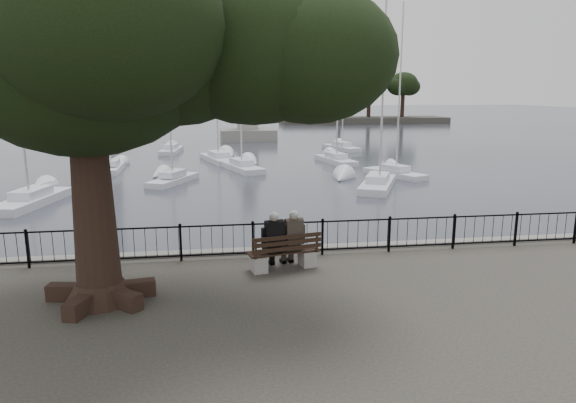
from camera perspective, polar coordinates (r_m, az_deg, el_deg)
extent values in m
cube|color=slate|center=(15.41, -0.27, -7.27)|extent=(200.00, 0.40, 1.20)
plane|color=#262B34|center=(114.56, -7.30, 9.20)|extent=(260.00, 260.00, 0.00)
cube|color=black|center=(14.51, 0.00, -2.39)|extent=(22.00, 0.04, 0.04)
cube|color=black|center=(14.74, 0.00, -5.52)|extent=(22.00, 0.04, 0.04)
cube|color=gray|center=(13.51, -3.27, -6.90)|extent=(0.46, 0.54, 0.44)
cube|color=gray|center=(13.95, 2.15, -6.26)|extent=(0.46, 0.54, 0.44)
cube|color=black|center=(13.64, -0.52, -5.56)|extent=(1.97, 0.92, 0.04)
cube|color=black|center=(13.29, -0.10, -4.61)|extent=(1.87, 0.45, 0.42)
cube|color=black|center=(13.52, -1.68, -5.16)|extent=(0.44, 0.39, 0.25)
cube|color=black|center=(13.30, -1.52, -3.65)|extent=(0.51, 0.35, 0.63)
sphere|color=tan|center=(13.22, -1.60, -1.75)|extent=(0.24, 0.24, 0.24)
ellipsoid|color=#B2B2B2|center=(13.19, -1.56, -1.62)|extent=(0.25, 0.25, 0.22)
cube|color=black|center=(13.90, -2.08, -6.24)|extent=(0.43, 0.53, 0.48)
cube|color=#2A2520|center=(13.70, 0.51, -4.92)|extent=(0.44, 0.39, 0.25)
cube|color=#2A2520|center=(13.48, 0.69, -3.43)|extent=(0.51, 0.35, 0.63)
sphere|color=tan|center=(13.41, 0.63, -1.55)|extent=(0.24, 0.24, 0.24)
ellipsoid|color=#B2B2B2|center=(13.37, 0.67, -1.43)|extent=(0.25, 0.25, 0.22)
cube|color=#2A2520|center=(14.08, 0.05, -6.00)|extent=(0.43, 0.53, 0.48)
cone|color=black|center=(12.45, -20.11, -9.28)|extent=(1.57, 1.57, 0.46)
cone|color=black|center=(11.79, -21.00, 2.31)|extent=(1.02, 1.02, 5.54)
ellipsoid|color=black|center=(11.67, -21.98, 14.92)|extent=(5.36, 5.36, 4.18)
ellipsoid|color=black|center=(11.80, -13.01, 17.22)|extent=(4.80, 4.80, 3.75)
ellipsoid|color=black|center=(11.51, -3.96, 16.71)|extent=(4.25, 4.25, 3.31)
ellipsoid|color=black|center=(11.29, 2.53, 15.87)|extent=(3.69, 3.69, 2.88)
ellipsoid|color=black|center=(13.53, -24.05, 16.61)|extent=(4.25, 4.25, 3.31)
ellipsoid|color=black|center=(10.00, -19.47, 17.84)|extent=(4.25, 4.25, 3.31)
ellipsoid|color=black|center=(12.73, -9.25, 18.65)|extent=(4.06, 4.06, 3.17)
cube|color=slate|center=(75.29, -20.65, 7.52)|extent=(10.46, 10.46, 1.40)
cone|color=gray|center=(75.54, -21.41, 17.34)|extent=(6.70, 6.70, 25.11)
cube|color=slate|center=(61.74, -4.51, 7.41)|extent=(6.40, 6.40, 1.40)
cube|color=gray|center=(61.58, -4.55, 9.85)|extent=(2.35, 2.77, 4.27)
cube|color=slate|center=(61.53, -4.58, 11.98)|extent=(2.77, 3.19, 0.30)
cube|color=gray|center=(61.86, -4.62, 12.81)|extent=(1.39, 2.35, 1.49)
cube|color=gray|center=(60.81, -4.56, 13.53)|extent=(1.60, 1.07, 1.71)
sphere|color=gray|center=(60.42, -4.56, 14.65)|extent=(1.81, 1.81, 1.81)
cube|color=silver|center=(29.02, -26.54, -0.14)|extent=(2.69, 5.84, 0.63)
cube|color=silver|center=(28.93, -26.63, 0.83)|extent=(1.59, 2.48, 0.47)
cylinder|color=silver|center=(28.20, -27.79, 10.57)|extent=(0.13, 0.13, 10.26)
cube|color=silver|center=(32.99, -12.64, 2.19)|extent=(3.13, 4.78, 0.52)
cube|color=silver|center=(32.91, -12.68, 3.05)|extent=(1.66, 2.12, 0.39)
cylinder|color=silver|center=(32.27, -13.07, 10.61)|extent=(0.10, 0.10, 9.09)
cube|color=silver|center=(30.98, 9.92, 1.67)|extent=(3.87, 5.90, 0.64)
cube|color=silver|center=(30.89, 9.96, 2.58)|extent=(2.05, 2.62, 0.48)
cylinder|color=silver|center=(30.18, 10.49, 11.67)|extent=(0.13, 0.13, 10.17)
cube|color=silver|center=(41.57, 5.32, 4.43)|extent=(2.46, 5.61, 0.60)
cube|color=silver|center=(41.51, 5.33, 5.12)|extent=(1.49, 2.37, 0.45)
cylinder|color=silver|center=(40.92, 5.54, 10.65)|extent=(0.12, 0.12, 8.43)
cube|color=silver|center=(39.30, -18.97, 3.38)|extent=(1.47, 4.75, 0.52)
cube|color=silver|center=(39.23, -19.02, 4.10)|extent=(1.02, 1.95, 0.39)
cylinder|color=silver|center=(38.66, -19.55, 10.55)|extent=(0.10, 0.10, 9.24)
cube|color=silver|center=(42.54, -7.74, 4.55)|extent=(3.19, 6.10, 0.65)
cube|color=silver|center=(42.48, -7.76, 5.22)|extent=(1.81, 2.63, 0.49)
cylinder|color=silver|center=(41.86, -7.98, 13.02)|extent=(0.13, 0.13, 11.93)
cube|color=silver|center=(50.97, 5.94, 5.83)|extent=(2.96, 5.45, 0.58)
cube|color=silver|center=(50.92, 5.96, 6.39)|extent=(1.66, 2.36, 0.44)
cylinder|color=silver|center=(50.39, 6.16, 11.76)|extent=(0.12, 0.12, 9.94)
cube|color=silver|center=(49.64, -12.82, 5.43)|extent=(2.00, 5.38, 0.58)
cube|color=silver|center=(49.59, -12.85, 6.00)|extent=(1.29, 2.24, 0.44)
cylinder|color=silver|center=(49.05, -13.20, 12.63)|extent=(0.12, 0.12, 11.86)
cube|color=silver|center=(37.63, -5.17, 3.63)|extent=(3.12, 5.70, 0.61)
cube|color=silver|center=(37.56, -5.18, 4.39)|extent=(1.75, 2.47, 0.46)
cylinder|color=silver|center=(36.93, -5.30, 11.60)|extent=(0.12, 0.12, 9.84)
cube|color=silver|center=(35.41, 11.75, 2.89)|extent=(3.28, 5.02, 0.54)
cube|color=silver|center=(35.33, 11.79, 3.69)|extent=(1.74, 2.23, 0.41)
cylinder|color=silver|center=(34.72, 12.32, 12.08)|extent=(0.11, 0.11, 10.72)
cube|color=#2F2D28|center=(95.45, 8.33, 8.91)|extent=(30.00, 8.00, 1.20)
cylinder|color=black|center=(92.11, 5.70, 10.42)|extent=(0.70, 0.70, 4.00)
ellipsoid|color=black|center=(92.08, 5.76, 12.91)|extent=(5.20, 5.20, 4.16)
cylinder|color=black|center=(95.63, 8.96, 10.39)|extent=(0.70, 0.70, 4.00)
ellipsoid|color=black|center=(95.61, 9.04, 12.79)|extent=(5.20, 5.20, 4.16)
cylinder|color=black|center=(96.62, 12.60, 10.27)|extent=(0.70, 0.70, 4.00)
ellipsoid|color=black|center=(96.60, 12.71, 12.64)|extent=(5.20, 5.20, 4.16)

